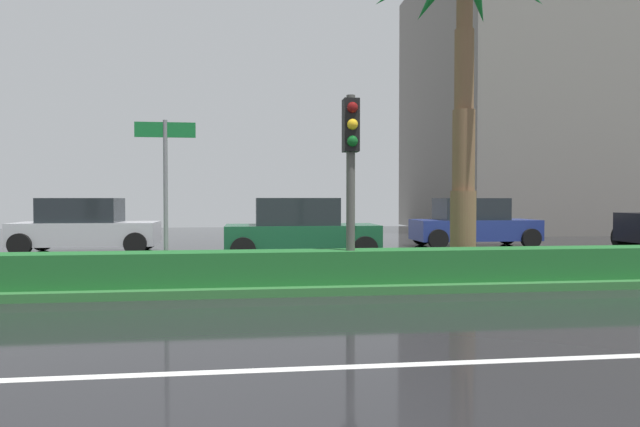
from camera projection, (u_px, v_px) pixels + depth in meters
name	position (u px, v px, depth m)	size (l,w,h in m)	color
ground_plane	(227.00, 277.00, 12.31)	(90.00, 42.00, 0.10)	black
near_lane_divider_stripe	(199.00, 373.00, 5.36)	(81.00, 0.14, 0.01)	white
median_strip	(225.00, 278.00, 11.31)	(85.50, 4.00, 0.15)	#2D6B33
median_hedge	(222.00, 268.00, 9.91)	(76.50, 0.70, 0.60)	#1E6028
palm_tree_centre_left	(464.00, 1.00, 11.80)	(4.11, 4.19, 7.42)	brown
traffic_signal_median_right	(351.00, 154.00, 10.05)	(0.28, 0.43, 3.43)	#4C4C47
street_name_sign	(166.00, 178.00, 10.21)	(1.10, 0.08, 3.00)	slate
car_in_traffic_second	(85.00, 226.00, 17.37)	(4.30, 2.02, 1.72)	silver
car_in_traffic_third	(300.00, 229.00, 15.70)	(4.30, 2.02, 1.72)	#195133
car_in_traffic_fourth	(473.00, 223.00, 19.55)	(4.30, 2.02, 1.72)	navy
building_far_right	(601.00, 102.00, 31.64)	(20.22, 12.76, 14.47)	slate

